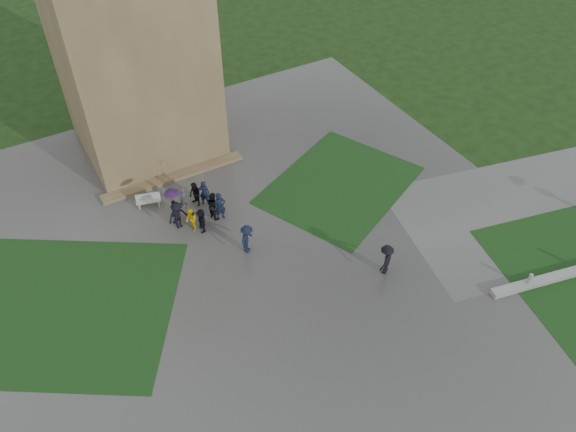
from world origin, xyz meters
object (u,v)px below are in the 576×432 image
tower (123,9)px  pedestrian_mid (247,239)px  pedestrian_near (386,259)px  bench (148,200)px

tower → pedestrian_mid: 14.64m
pedestrian_mid → pedestrian_near: size_ratio=0.98×
bench → pedestrian_near: pedestrian_near is taller
pedestrian_mid → pedestrian_near: pedestrian_near is taller
tower → pedestrian_near: size_ratio=9.87×
tower → pedestrian_near: tower is taller
tower → pedestrian_near: (6.62, -16.94, -8.07)m
pedestrian_mid → pedestrian_near: (5.43, -4.79, 0.02)m
tower → pedestrian_mid: tower is taller
tower → bench: tower is taller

